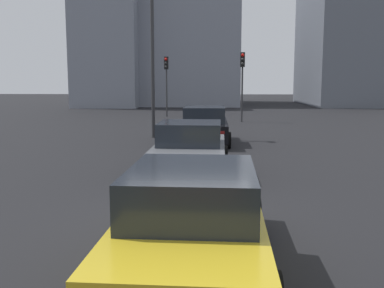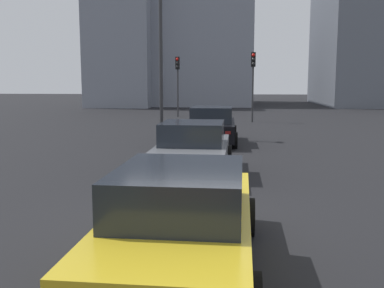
# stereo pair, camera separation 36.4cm
# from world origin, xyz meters

# --- Properties ---
(ground_plane) EXTENTS (160.00, 160.00, 0.20)m
(ground_plane) POSITION_xyz_m (0.00, 0.00, -0.10)
(ground_plane) COLOR black
(car_black_lead) EXTENTS (4.38, 2.11, 1.54)m
(car_black_lead) POSITION_xyz_m (10.43, -0.12, 0.74)
(car_black_lead) COLOR black
(car_black_lead) RESTS_ON ground_plane
(car_grey_second) EXTENTS (4.16, 2.15, 1.49)m
(car_grey_second) POSITION_xyz_m (4.13, 0.13, 0.72)
(car_grey_second) COLOR slate
(car_grey_second) RESTS_ON ground_plane
(car_yellow_third) EXTENTS (4.84, 2.15, 1.48)m
(car_yellow_third) POSITION_xyz_m (-2.19, -0.24, 0.72)
(car_yellow_third) COLOR gold
(car_yellow_third) RESTS_ON ground_plane
(traffic_light_near_left) EXTENTS (0.32, 0.28, 4.35)m
(traffic_light_near_left) POSITION_xyz_m (20.42, -2.28, 3.12)
(traffic_light_near_left) COLOR #2D2D30
(traffic_light_near_left) RESTS_ON ground_plane
(traffic_light_near_right) EXTENTS (0.33, 0.30, 4.31)m
(traffic_light_near_right) POSITION_xyz_m (24.41, 2.93, 3.09)
(traffic_light_near_right) COLOR #2D2D30
(traffic_light_near_right) RESTS_ON ground_plane
(street_lamp_kerbside) EXTENTS (0.56, 0.36, 7.72)m
(street_lamp_kerbside) POSITION_xyz_m (12.30, 2.26, 4.52)
(street_lamp_kerbside) COLOR #2D2D30
(street_lamp_kerbside) RESTS_ON ground_plane
(building_facade_left) EXTENTS (15.01, 6.84, 17.44)m
(building_facade_left) POSITION_xyz_m (42.35, -14.00, 8.72)
(building_facade_left) COLOR slate
(building_facade_left) RESTS_ON ground_plane
(building_facade_center) EXTENTS (14.91, 10.16, 11.03)m
(building_facade_center) POSITION_xyz_m (43.32, 2.00, 5.52)
(building_facade_center) COLOR gray
(building_facade_center) RESTS_ON ground_plane
(building_facade_right) EXTENTS (13.47, 6.29, 15.71)m
(building_facade_right) POSITION_xyz_m (40.28, 10.00, 7.85)
(building_facade_right) COLOR gray
(building_facade_right) RESTS_ON ground_plane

